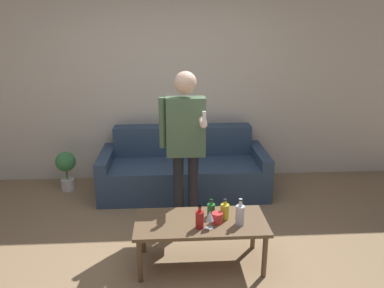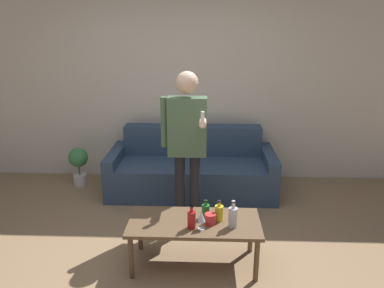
{
  "view_description": "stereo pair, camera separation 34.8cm",
  "coord_description": "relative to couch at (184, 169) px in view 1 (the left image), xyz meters",
  "views": [
    {
      "loc": [
        0.02,
        -2.79,
        2.03
      ],
      "look_at": [
        0.23,
        0.63,
        0.95
      ],
      "focal_mm": 35.0,
      "sensor_mm": 36.0,
      "label": 1
    },
    {
      "loc": [
        0.36,
        -2.79,
        2.03
      ],
      "look_at": [
        0.23,
        0.63,
        0.95
      ],
      "focal_mm": 35.0,
      "sensor_mm": 36.0,
      "label": 2
    }
  ],
  "objects": [
    {
      "name": "person_standing_front",
      "position": [
        -0.02,
        -0.89,
        0.69
      ],
      "size": [
        0.45,
        0.41,
        1.63
      ],
      "color": "#232328",
      "rests_on": "ground_plane"
    },
    {
      "name": "potted_plant",
      "position": [
        -1.5,
        0.09,
        0.04
      ],
      "size": [
        0.25,
        0.25,
        0.51
      ],
      "color": "silver",
      "rests_on": "ground_plane"
    },
    {
      "name": "ground_plane",
      "position": [
        -0.19,
        -1.67,
        -0.28
      ],
      "size": [
        16.0,
        16.0,
        0.0
      ],
      "primitive_type": "plane",
      "color": "#997A56"
    },
    {
      "name": "wall_back",
      "position": [
        -0.19,
        0.51,
        1.07
      ],
      "size": [
        8.0,
        0.06,
        2.7
      ],
      "color": "beige",
      "rests_on": "ground_plane"
    },
    {
      "name": "bottle_dark",
      "position": [
        0.3,
        -1.56,
        0.21
      ],
      "size": [
        0.08,
        0.08,
        0.18
      ],
      "color": "yellow",
      "rests_on": "coffee_table"
    },
    {
      "name": "bottle_yellow",
      "position": [
        0.41,
        -1.67,
        0.23
      ],
      "size": [
        0.08,
        0.08,
        0.24
      ],
      "color": "silver",
      "rests_on": "coffee_table"
    },
    {
      "name": "bottle_green",
      "position": [
        0.06,
        -1.7,
        0.22
      ],
      "size": [
        0.07,
        0.07,
        0.21
      ],
      "color": "#B21E1E",
      "rests_on": "coffee_table"
    },
    {
      "name": "couch",
      "position": [
        0.0,
        0.0,
        0.0
      ],
      "size": [
        2.07,
        0.87,
        0.79
      ],
      "color": "#334760",
      "rests_on": "ground_plane"
    },
    {
      "name": "bottle_orange",
      "position": [
        0.18,
        -1.51,
        0.21
      ],
      "size": [
        0.07,
        0.07,
        0.16
      ],
      "color": "#23752D",
      "rests_on": "coffee_table"
    },
    {
      "name": "wine_glass_near",
      "position": [
        0.15,
        -1.71,
        0.25
      ],
      "size": [
        0.07,
        0.07,
        0.16
      ],
      "color": "silver",
      "rests_on": "coffee_table"
    },
    {
      "name": "cup_on_table",
      "position": [
        0.22,
        -1.63,
        0.19
      ],
      "size": [
        0.1,
        0.1,
        0.09
      ],
      "color": "red",
      "rests_on": "coffee_table"
    },
    {
      "name": "coffee_table",
      "position": [
        0.08,
        -1.59,
        0.1
      ],
      "size": [
        1.14,
        0.53,
        0.43
      ],
      "color": "brown",
      "rests_on": "ground_plane"
    }
  ]
}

